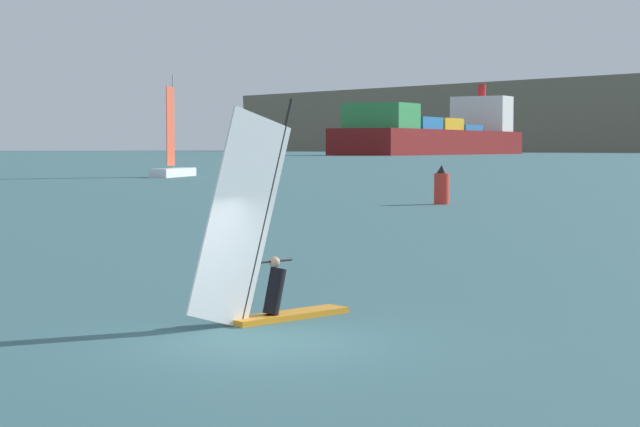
{
  "coord_description": "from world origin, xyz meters",
  "views": [
    {
      "loc": [
        10.52,
        -15.51,
        3.42
      ],
      "look_at": [
        -4.59,
        9.61,
        1.61
      ],
      "focal_mm": 60.58,
      "sensor_mm": 36.0,
      "label": 1
    }
  ],
  "objects_px": {
    "windsurfer": "(263,263)",
    "cargo_ship": "(435,135)",
    "small_sailboat": "(173,168)",
    "channel_buoy": "(442,186)"
  },
  "relations": [
    {
      "from": "windsurfer",
      "to": "small_sailboat",
      "type": "distance_m",
      "value": 104.2
    },
    {
      "from": "cargo_ship",
      "to": "channel_buoy",
      "type": "xyz_separation_m",
      "value": [
        181.37,
        -388.82,
        -7.67
      ]
    },
    {
      "from": "channel_buoy",
      "to": "small_sailboat",
      "type": "xyz_separation_m",
      "value": [
        -51.33,
        38.43,
        -0.09
      ]
    },
    {
      "from": "windsurfer",
      "to": "cargo_ship",
      "type": "xyz_separation_m",
      "value": [
        -196.63,
        430.53,
        7.57
      ]
    },
    {
      "from": "channel_buoy",
      "to": "small_sailboat",
      "type": "bearing_deg",
      "value": 143.18
    },
    {
      "from": "cargo_ship",
      "to": "small_sailboat",
      "type": "distance_m",
      "value": 373.83
    },
    {
      "from": "channel_buoy",
      "to": "windsurfer",
      "type": "bearing_deg",
      "value": -69.89
    },
    {
      "from": "windsurfer",
      "to": "cargo_ship",
      "type": "bearing_deg",
      "value": 41.13
    },
    {
      "from": "cargo_ship",
      "to": "small_sailboat",
      "type": "height_order",
      "value": "cargo_ship"
    },
    {
      "from": "windsurfer",
      "to": "cargo_ship",
      "type": "height_order",
      "value": "cargo_ship"
    }
  ]
}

